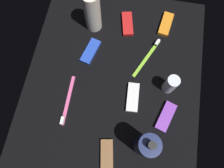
{
  "coord_description": "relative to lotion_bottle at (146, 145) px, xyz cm",
  "views": [
    {
      "loc": [
        20.35,
        3.68,
        70.4
      ],
      "look_at": [
        0.0,
        0.0,
        3.0
      ],
      "focal_mm": 32.13,
      "sensor_mm": 36.0,
      "label": 1
    }
  ],
  "objects": [
    {
      "name": "toothbrush_lime",
      "position": [
        -32.78,
        -2.14,
        -7.57
      ],
      "size": [
        16.8,
        8.74,
        2.1
      ],
      "color": "#8CD133",
      "rests_on": "ground_plane"
    },
    {
      "name": "lotion_bottle",
      "position": [
        0.0,
        0.0,
        0.0
      ],
      "size": [
        6.33,
        6.33,
        18.76
      ],
      "color": "#151E4B",
      "rests_on": "ground_plane"
    },
    {
      "name": "snack_bar_purple",
      "position": [
        -10.91,
        6.78,
        -7.43
      ],
      "size": [
        11.12,
        6.98,
        1.5
      ],
      "primitive_type": "cube",
      "rotation": [
        0.0,
        0.0,
        -0.31
      ],
      "color": "purple",
      "rests_on": "ground_plane"
    },
    {
      "name": "snack_bar_brown",
      "position": [
        5.35,
        -10.94,
        -7.43
      ],
      "size": [
        10.96,
        5.87,
        1.5
      ],
      "primitive_type": "cube",
      "rotation": [
        0.0,
        0.0,
        0.19
      ],
      "color": "brown",
      "rests_on": "ground_plane"
    },
    {
      "name": "snack_bar_blue",
      "position": [
        -30.66,
        -24.09,
        -7.43
      ],
      "size": [
        11.07,
        6.49,
        1.5
      ],
      "primitive_type": "cube",
      "rotation": [
        0.0,
        0.0,
        -0.25
      ],
      "color": "blue",
      "rests_on": "ground_plane"
    },
    {
      "name": "toothbrush_pink",
      "position": [
        -9.57,
        -28.08,
        -7.57
      ],
      "size": [
        18.01,
        1.44,
        2.1
      ],
      "color": "#E55999",
      "rests_on": "ground_plane"
    },
    {
      "name": "bodywash_bottle",
      "position": [
        -42.54,
        -25.16,
        0.86
      ],
      "size": [
        6.17,
        6.17,
        19.63
      ],
      "color": "silver",
      "rests_on": "ground_plane"
    },
    {
      "name": "snack_bar_red",
      "position": [
        -45.15,
        -12.09,
        -7.43
      ],
      "size": [
        11.03,
        6.22,
        1.5
      ],
      "primitive_type": "cube",
      "rotation": [
        0.0,
        0.0,
        0.22
      ],
      "color": "red",
      "rests_on": "ground_plane"
    },
    {
      "name": "snack_bar_orange",
      "position": [
        -47.78,
        3.1,
        -7.43
      ],
      "size": [
        10.9,
        5.58,
        1.5
      ],
      "primitive_type": "cube",
      "rotation": [
        0.0,
        0.0,
        -0.16
      ],
      "color": "orange",
      "rests_on": "ground_plane"
    },
    {
      "name": "ground_plane",
      "position": [
        -18.54,
        -13.55,
        -8.78
      ],
      "size": [
        84.0,
        64.0,
        1.2
      ],
      "primitive_type": "cube",
      "color": "black"
    },
    {
      "name": "snack_bar_white",
      "position": [
        -15.63,
        -5.52,
        -7.43
      ],
      "size": [
        10.62,
        4.62,
        1.5
      ],
      "primitive_type": "cube",
      "rotation": [
        0.0,
        0.0,
        0.06
      ],
      "color": "white",
      "rests_on": "ground_plane"
    },
    {
      "name": "deodorant_stick",
      "position": [
        -21.56,
        6.38,
        -3.76
      ],
      "size": [
        4.22,
        4.22,
        8.84
      ],
      "primitive_type": "cylinder",
      "color": "silver",
      "rests_on": "ground_plane"
    }
  ]
}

